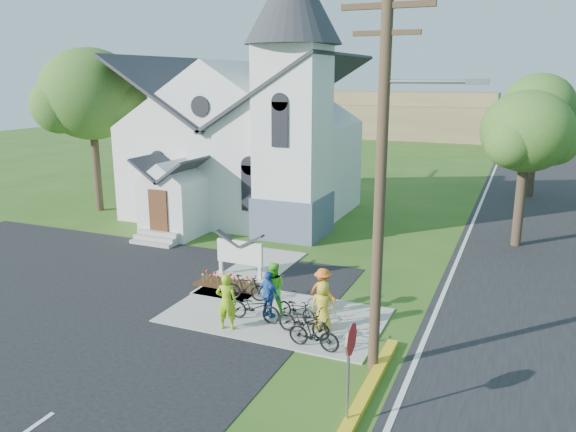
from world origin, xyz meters
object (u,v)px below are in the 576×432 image
at_px(stop_sign, 350,352).
at_px(bike_0, 254,307).
at_px(bike_4, 297,308).
at_px(bike_2, 304,321).
at_px(cyclist_1, 273,288).
at_px(bike_1, 246,288).
at_px(utility_pole, 384,169).
at_px(cyclist_4, 323,306).
at_px(cyclist_0, 227,302).
at_px(cyclist_3, 323,291).
at_px(bike_3, 314,333).
at_px(cyclist_2, 269,295).
at_px(church_sign, 240,253).

height_order(stop_sign, bike_0, stop_sign).
bearing_deg(bike_4, bike_2, -128.20).
height_order(cyclist_1, bike_1, cyclist_1).
xyz_separation_m(utility_pole, cyclist_1, (-3.97, 2.07, -4.48)).
height_order(utility_pole, cyclist_4, utility_pole).
bearing_deg(cyclist_0, cyclist_4, -173.29).
bearing_deg(bike_0, stop_sign, -133.72).
xyz_separation_m(bike_0, cyclist_3, (1.81, 1.36, 0.31)).
distance_m(bike_0, bike_1, 1.72).
xyz_separation_m(cyclist_3, cyclist_4, (0.40, -1.10, 0.00)).
bearing_deg(bike_3, cyclist_3, 19.39).
height_order(cyclist_0, bike_0, cyclist_0).
xyz_separation_m(bike_0, cyclist_4, (2.20, 0.26, 0.31)).
relative_size(bike_2, bike_3, 1.11).
bearing_deg(bike_1, bike_4, -121.77).
distance_m(cyclist_3, cyclist_4, 1.17).
height_order(utility_pole, bike_3, utility_pole).
distance_m(bike_0, bike_3, 2.60).
relative_size(bike_0, bike_4, 1.17).
height_order(utility_pole, bike_0, utility_pole).
relative_size(cyclist_1, bike_4, 1.16).
xyz_separation_m(utility_pole, bike_1, (-5.30, 2.71, -4.90)).
bearing_deg(utility_pole, cyclist_4, 142.62).
bearing_deg(bike_2, cyclist_1, 62.65).
relative_size(cyclist_0, cyclist_2, 1.16).
bearing_deg(stop_sign, cyclist_2, 132.25).
relative_size(cyclist_0, bike_2, 1.01).
bearing_deg(cyclist_4, cyclist_2, -10.29).
height_order(cyclist_0, cyclist_4, cyclist_0).
bearing_deg(bike_4, bike_3, -125.02).
height_order(cyclist_1, bike_2, cyclist_1).
bearing_deg(cyclist_0, cyclist_1, -132.47).
xyz_separation_m(utility_pole, stop_sign, (0.07, -2.70, -3.62)).
xyz_separation_m(cyclist_0, cyclist_4, (2.72, 1.11, -0.11)).
bearing_deg(church_sign, utility_pole, -35.60).
relative_size(church_sign, cyclist_1, 1.26).
bearing_deg(cyclist_4, utility_pole, 137.57).
distance_m(bike_1, bike_2, 3.34).
height_order(cyclist_1, cyclist_3, cyclist_1).
bearing_deg(church_sign, bike_1, -57.61).
height_order(church_sign, stop_sign, stop_sign).
bearing_deg(bike_2, bike_1, 67.17).
relative_size(stop_sign, cyclist_0, 1.39).
bearing_deg(cyclist_4, bike_4, -22.39).
bearing_deg(cyclist_4, cyclist_1, -19.52).
xyz_separation_m(bike_3, cyclist_4, (-0.19, 1.28, 0.30)).
distance_m(cyclist_2, bike_3, 2.57).
bearing_deg(bike_4, stop_sign, -127.07).
bearing_deg(cyclist_2, cyclist_3, -126.51).
distance_m(bike_0, cyclist_3, 2.29).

